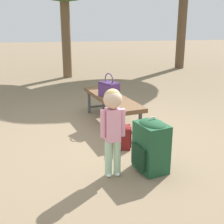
% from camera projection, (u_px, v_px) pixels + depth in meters
% --- Properties ---
extents(ground_plane, '(40.00, 40.00, 0.00)m').
position_uv_depth(ground_plane, '(108.00, 143.00, 3.95)').
color(ground_plane, '#7F6B51').
rests_on(ground_plane, ground).
extents(park_bench, '(1.65, 0.71, 0.45)m').
position_uv_depth(park_bench, '(112.00, 100.00, 4.59)').
color(park_bench, brown).
rests_on(park_bench, ground).
extents(handbag, '(0.37, 0.31, 0.37)m').
position_uv_depth(handbag, '(109.00, 89.00, 4.51)').
color(handbag, '#4C2D66').
rests_on(handbag, park_bench).
extents(child_standing, '(0.19, 0.25, 0.94)m').
position_uv_depth(child_standing, '(113.00, 119.00, 2.96)').
color(child_standing, '#B2D8B2').
rests_on(child_standing, ground).
extents(backpack_large, '(0.42, 0.38, 0.62)m').
position_uv_depth(backpack_large, '(151.00, 144.00, 3.17)').
color(backpack_large, '#1E4C2D').
rests_on(backpack_large, ground).
extents(backpack_small, '(0.22, 0.20, 0.33)m').
position_uv_depth(backpack_small, '(124.00, 136.00, 3.77)').
color(backpack_small, maroon).
rests_on(backpack_small, ground).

